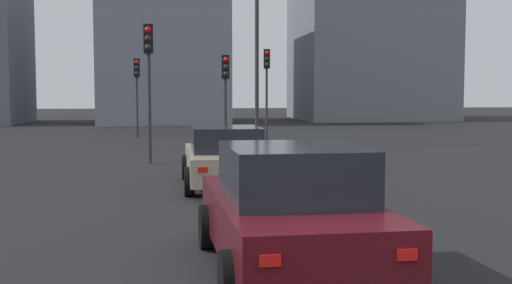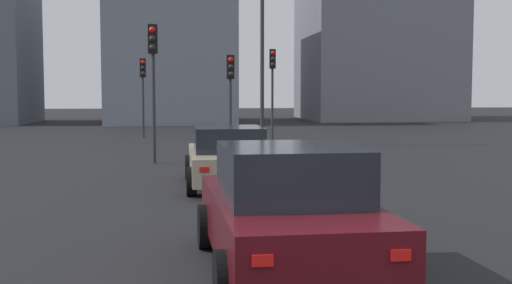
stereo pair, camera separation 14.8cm
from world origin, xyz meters
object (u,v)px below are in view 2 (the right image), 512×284
(car_maroon_second, at_px, (287,212))
(traffic_light_near_right, at_px, (231,82))
(car_beige_lead, at_px, (228,157))
(traffic_light_far_left, at_px, (143,81))
(traffic_light_near_left, at_px, (153,64))
(street_lamp_kerbside, at_px, (262,26))
(traffic_light_far_right, at_px, (273,75))

(car_maroon_second, bearing_deg, traffic_light_near_right, -3.99)
(car_beige_lead, xyz_separation_m, traffic_light_far_left, (16.76, 2.94, 2.06))
(traffic_light_far_left, bearing_deg, car_maroon_second, -1.05)
(car_maroon_second, relative_size, traffic_light_near_left, 1.03)
(car_beige_lead, bearing_deg, traffic_light_far_left, 9.66)
(car_beige_lead, xyz_separation_m, car_maroon_second, (-7.41, -0.23, 0.07))
(traffic_light_near_right, relative_size, traffic_light_far_left, 0.95)
(traffic_light_near_left, relative_size, street_lamp_kerbside, 0.51)
(car_maroon_second, relative_size, traffic_light_far_left, 1.17)
(car_beige_lead, bearing_deg, traffic_light_far_right, -12.12)
(car_maroon_second, xyz_separation_m, street_lamp_kerbside, (18.69, -1.97, 4.13))
(traffic_light_near_left, bearing_deg, traffic_light_far_right, 156.74)
(traffic_light_far_right, bearing_deg, traffic_light_near_left, -26.60)
(car_beige_lead, xyz_separation_m, traffic_light_near_left, (5.24, 1.95, 2.40))
(car_maroon_second, bearing_deg, car_beige_lead, -0.42)
(traffic_light_near_right, xyz_separation_m, traffic_light_far_right, (5.52, -2.37, 0.40))
(car_beige_lead, relative_size, street_lamp_kerbside, 0.51)
(traffic_light_far_left, bearing_deg, traffic_light_far_right, 64.97)
(traffic_light_near_left, distance_m, traffic_light_far_right, 10.97)
(traffic_light_near_right, bearing_deg, traffic_light_far_right, 153.31)
(car_beige_lead, relative_size, traffic_light_near_left, 1.00)
(traffic_light_far_right, bearing_deg, street_lamp_kerbside, -13.27)
(car_maroon_second, xyz_separation_m, traffic_light_far_left, (24.17, 3.17, 1.99))
(traffic_light_far_right, bearing_deg, traffic_light_far_left, -105.48)
(traffic_light_near_left, height_order, traffic_light_near_right, traffic_light_near_left)
(traffic_light_far_right, bearing_deg, traffic_light_near_right, -22.21)
(traffic_light_far_left, distance_m, traffic_light_far_right, 6.34)
(car_beige_lead, relative_size, traffic_light_far_left, 1.14)
(traffic_light_near_left, relative_size, traffic_light_far_right, 1.03)
(traffic_light_near_left, xyz_separation_m, traffic_light_far_left, (11.52, 0.99, -0.34))
(traffic_light_near_right, bearing_deg, street_lamp_kerbside, 138.67)
(car_beige_lead, distance_m, car_maroon_second, 7.41)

